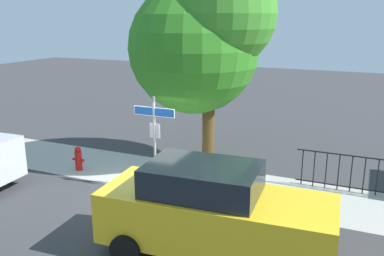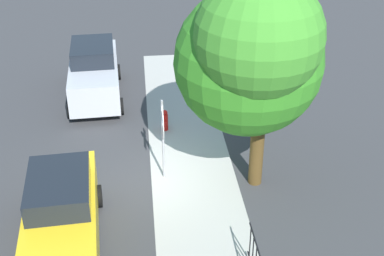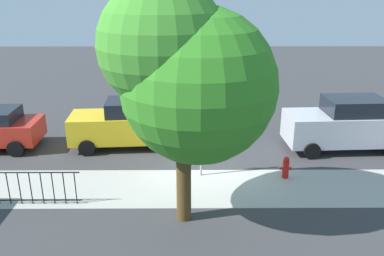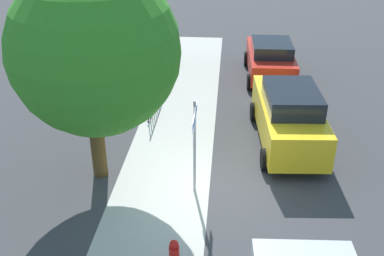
% 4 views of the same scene
% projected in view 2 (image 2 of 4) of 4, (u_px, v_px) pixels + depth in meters
% --- Properties ---
extents(ground_plane, '(60.00, 60.00, 0.00)m').
position_uv_depth(ground_plane, '(151.00, 179.00, 16.33)').
color(ground_plane, '#38383A').
extents(sidewalk_strip, '(24.00, 2.60, 0.00)m').
position_uv_depth(sidewalk_strip, '(201.00, 218.00, 14.72)').
color(sidewalk_strip, '#AAA8A0').
rests_on(sidewalk_strip, ground_plane).
extents(street_sign, '(1.26, 0.07, 2.64)m').
position_uv_depth(street_sign, '(163.00, 127.00, 15.58)').
color(street_sign, '#9EA0A5').
rests_on(street_sign, ground_plane).
extents(shade_tree, '(4.66, 4.15, 6.52)m').
position_uv_depth(shade_tree, '(249.00, 55.00, 14.36)').
color(shade_tree, '#4F391A').
rests_on(shade_tree, ground_plane).
extents(car_silver, '(4.78, 2.23, 2.12)m').
position_uv_depth(car_silver, '(94.00, 72.00, 20.78)').
color(car_silver, '#B7B8C1').
rests_on(car_silver, ground_plane).
extents(car_yellow, '(4.74, 2.20, 1.96)m').
position_uv_depth(car_yellow, '(62.00, 215.00, 13.31)').
color(car_yellow, yellow).
rests_on(car_yellow, ground_plane).
extents(fire_hydrant, '(0.42, 0.22, 0.78)m').
position_uv_depth(fire_hydrant, '(165.00, 120.00, 18.79)').
color(fire_hydrant, red).
rests_on(fire_hydrant, ground_plane).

